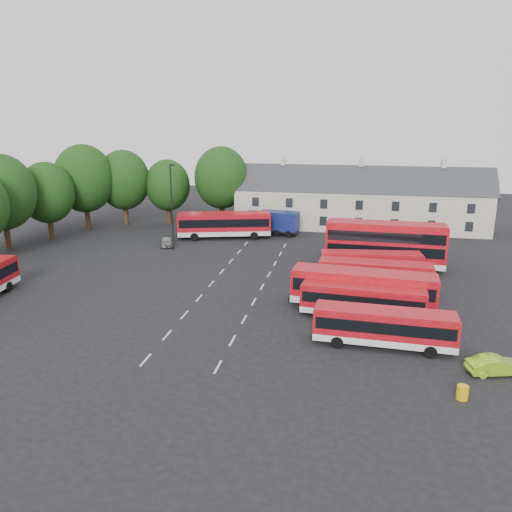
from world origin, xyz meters
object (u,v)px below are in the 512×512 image
object	(u,v)px
lime_car	(496,365)
grit_bin	(462,392)
bus_dd_south	(385,243)
lamppost	(172,205)
box_truck	(272,221)
silver_car	(167,241)
bus_row_a	(384,325)

from	to	relation	value
lime_car	grit_bin	size ratio (longest dim) A/B	4.37
bus_dd_south	lamppost	size ratio (longest dim) A/B	1.19
box_truck	silver_car	distance (m)	14.86
silver_car	grit_bin	xyz separation A→B (m)	(29.38, -30.19, -0.22)
silver_car	grit_bin	bearing A→B (deg)	-66.90
bus_dd_south	silver_car	distance (m)	26.76
grit_bin	bus_dd_south	bearing A→B (deg)	97.15
grit_bin	box_truck	bearing A→B (deg)	114.08
bus_dd_south	lamppost	xyz separation A→B (m)	(-24.63, 3.21, 2.65)
bus_row_a	bus_dd_south	size ratio (longest dim) A/B	0.80
grit_bin	lamppost	world-z (taller)	lamppost
lime_car	lamppost	xyz separation A→B (m)	(-30.43, 25.03, 4.91)
bus_dd_south	lime_car	bearing A→B (deg)	-72.96
silver_car	lamppost	world-z (taller)	lamppost
box_truck	grit_bin	bearing A→B (deg)	-56.00
lamppost	bus_row_a	bearing A→B (deg)	-43.44
bus_row_a	lime_car	bearing A→B (deg)	-18.37
bus_dd_south	lime_car	distance (m)	22.69
lamppost	bus_dd_south	bearing A→B (deg)	-7.43
box_truck	silver_car	xyz separation A→B (m)	(-12.01, -8.68, -1.19)
lime_car	grit_bin	bearing A→B (deg)	127.62
lamppost	silver_car	bearing A→B (deg)	132.71
bus_row_a	box_truck	bearing A→B (deg)	114.83
lamppost	lime_car	bearing A→B (deg)	-39.44
bus_row_a	grit_bin	distance (m)	7.47
bus_row_a	grit_bin	size ratio (longest dim) A/B	11.93
box_truck	bus_row_a	bearing A→B (deg)	-58.11
box_truck	grit_bin	size ratio (longest dim) A/B	9.36
box_truck	lime_car	xyz separation A→B (m)	(20.01, -35.42, -1.23)
bus_row_a	silver_car	world-z (taller)	bus_row_a
grit_bin	bus_row_a	bearing A→B (deg)	124.29
silver_car	lamppost	distance (m)	5.40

